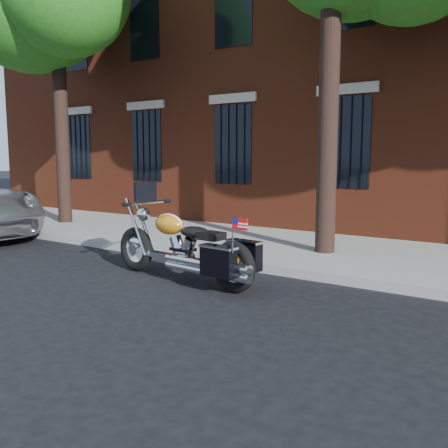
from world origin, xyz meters
The scene contains 5 objects.
ground centered at (0.00, 0.00, 0.00)m, with size 120.00×120.00×0.00m, color black.
curb centered at (0.00, 1.38, 0.07)m, with size 40.00×0.16×0.15m, color gray.
sidewalk centered at (0.00, 3.26, 0.07)m, with size 40.00×3.60×0.15m, color gray.
building centered at (0.00, 10.06, 6.00)m, with size 26.00×10.08×12.00m.
motorcycle centered at (-0.49, 0.11, 0.50)m, with size 2.91×0.99×1.49m.
Camera 1 is at (4.17, -5.59, 1.88)m, focal length 40.00 mm.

